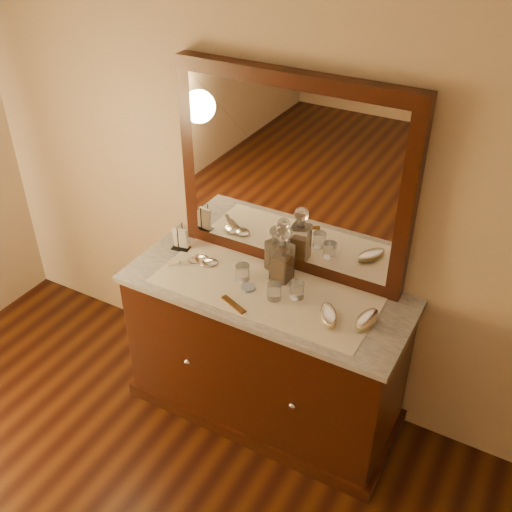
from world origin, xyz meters
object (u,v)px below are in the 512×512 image
(dresser_cabinet, at_px, (265,354))
(brush_far, at_px, (367,320))
(brush_near, at_px, (328,316))
(hand_mirror_inner, at_px, (205,263))
(comb, at_px, (234,304))
(decanter_left, at_px, (275,253))
(mirror_frame, at_px, (291,177))
(napkin_rack, at_px, (181,240))
(hand_mirror_outer, at_px, (195,260))
(pin_dish, at_px, (248,287))
(decanter_right, at_px, (282,260))

(dresser_cabinet, xyz_separation_m, brush_far, (0.52, -0.02, 0.47))
(brush_near, distance_m, hand_mirror_inner, 0.74)
(comb, bearing_deg, decanter_left, 106.37)
(comb, height_order, decanter_left, decanter_left)
(mirror_frame, xyz_separation_m, brush_near, (0.36, -0.32, -0.47))
(mirror_frame, bearing_deg, napkin_rack, -164.41)
(brush_near, xyz_separation_m, hand_mirror_outer, (-0.79, 0.10, -0.01))
(brush_near, height_order, hand_mirror_outer, brush_near)
(brush_far, xyz_separation_m, hand_mirror_outer, (-0.95, 0.04, -0.01))
(hand_mirror_inner, bearing_deg, brush_near, -7.67)
(hand_mirror_outer, bearing_deg, mirror_frame, 27.57)
(pin_dish, height_order, napkin_rack, napkin_rack)
(pin_dish, distance_m, decanter_left, 0.23)
(napkin_rack, bearing_deg, brush_far, -5.51)
(dresser_cabinet, height_order, napkin_rack, napkin_rack)
(pin_dish, bearing_deg, hand_mirror_inner, 166.61)
(decanter_right, bearing_deg, brush_near, -28.17)
(brush_far, bearing_deg, dresser_cabinet, 178.05)
(mirror_frame, height_order, decanter_left, mirror_frame)
(pin_dish, relative_size, comb, 0.45)
(decanter_right, relative_size, brush_near, 1.66)
(dresser_cabinet, xyz_separation_m, napkin_rack, (-0.57, 0.09, 0.50))
(comb, relative_size, hand_mirror_outer, 0.82)
(decanter_left, relative_size, decanter_right, 0.84)
(decanter_left, xyz_separation_m, hand_mirror_outer, (-0.39, -0.14, -0.09))
(dresser_cabinet, height_order, decanter_right, decanter_right)
(hand_mirror_inner, bearing_deg, comb, -35.87)
(dresser_cabinet, height_order, comb, comb)
(dresser_cabinet, distance_m, mirror_frame, 0.97)
(hand_mirror_outer, bearing_deg, brush_near, -6.92)
(dresser_cabinet, distance_m, decanter_right, 0.57)
(pin_dish, distance_m, brush_near, 0.44)
(mirror_frame, relative_size, brush_near, 6.54)
(napkin_rack, xyz_separation_m, hand_mirror_inner, (0.20, -0.06, -0.05))
(pin_dish, height_order, hand_mirror_outer, hand_mirror_outer)
(decanter_left, relative_size, brush_near, 1.39)
(comb, relative_size, decanter_right, 0.52)
(comb, bearing_deg, pin_dish, 113.19)
(brush_far, bearing_deg, comb, -163.39)
(dresser_cabinet, distance_m, hand_mirror_inner, 0.58)
(brush_near, height_order, hand_mirror_inner, brush_near)
(decanter_left, relative_size, hand_mirror_inner, 1.29)
(dresser_cabinet, distance_m, brush_near, 0.60)
(mirror_frame, distance_m, napkin_rack, 0.73)
(dresser_cabinet, relative_size, hand_mirror_outer, 7.19)
(mirror_frame, height_order, comb, mirror_frame)
(napkin_rack, bearing_deg, comb, -29.54)
(decanter_left, relative_size, hand_mirror_outer, 1.31)
(decanter_left, height_order, decanter_right, decanter_right)
(brush_near, bearing_deg, hand_mirror_outer, 173.08)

